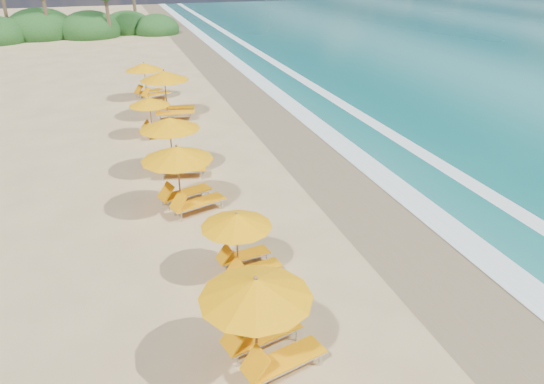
{
  "coord_description": "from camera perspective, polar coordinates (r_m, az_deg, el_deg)",
  "views": [
    {
      "loc": [
        -4.51,
        -13.97,
        8.31
      ],
      "look_at": [
        0.0,
        0.0,
        1.2
      ],
      "focal_mm": 32.89,
      "sensor_mm": 36.0,
      "label": 1
    }
  ],
  "objects": [
    {
      "name": "wet_sand",
      "position": [
        18.34,
        11.99,
        -1.69
      ],
      "size": [
        4.0,
        160.0,
        0.01
      ],
      "primitive_type": "cube",
      "color": "olive",
      "rests_on": "ground"
    },
    {
      "name": "station_7",
      "position": [
        25.33,
        -13.38,
        8.69
      ],
      "size": [
        2.31,
        2.17,
        2.02
      ],
      "rotation": [
        0.0,
        0.0,
        0.09
      ],
      "color": "olive",
      "rests_on": "ground"
    },
    {
      "name": "station_4",
      "position": [
        13.88,
        -3.44,
        -5.38
      ],
      "size": [
        2.37,
        2.25,
        2.01
      ],
      "rotation": [
        0.0,
        0.0,
        0.16
      ],
      "color": "olive",
      "rests_on": "ground"
    },
    {
      "name": "treeline",
      "position": [
        60.17,
        -24.0,
        16.78
      ],
      "size": [
        25.8,
        8.8,
        9.74
      ],
      "color": "#163D14",
      "rests_on": "ground"
    },
    {
      "name": "station_8",
      "position": [
        28.08,
        -11.66,
        11.28
      ],
      "size": [
        3.19,
        3.04,
        2.66
      ],
      "rotation": [
        0.0,
        0.0,
        -0.18
      ],
      "color": "olive",
      "rests_on": "ground"
    },
    {
      "name": "station_6",
      "position": [
        20.56,
        -10.95,
        5.68
      ],
      "size": [
        3.04,
        2.93,
        2.47
      ],
      "rotation": [
        0.0,
        0.0,
        -0.24
      ],
      "color": "olive",
      "rests_on": "ground"
    },
    {
      "name": "surf_foam",
      "position": [
        19.73,
        18.86,
        -0.46
      ],
      "size": [
        4.0,
        160.0,
        0.01
      ],
      "color": "white",
      "rests_on": "ground"
    },
    {
      "name": "station_9",
      "position": [
        32.25,
        -14.03,
        12.54
      ],
      "size": [
        3.02,
        3.0,
        2.31
      ],
      "rotation": [
        0.0,
        0.0,
        0.42
      ],
      "color": "olive",
      "rests_on": "ground"
    },
    {
      "name": "station_5",
      "position": [
        17.48,
        -10.08,
        2.14
      ],
      "size": [
        3.17,
        3.1,
        2.49
      ],
      "rotation": [
        0.0,
        0.0,
        0.32
      ],
      "color": "olive",
      "rests_on": "ground"
    },
    {
      "name": "ground",
      "position": [
        16.86,
        0.0,
        -3.67
      ],
      "size": [
        160.0,
        160.0,
        0.0
      ],
      "primitive_type": "plane",
      "color": "tan",
      "rests_on": "ground"
    },
    {
      "name": "station_3",
      "position": [
        10.86,
        -0.94,
        -13.9
      ],
      "size": [
        3.0,
        2.9,
        2.43
      ],
      "rotation": [
        0.0,
        0.0,
        0.24
      ],
      "color": "olive",
      "rests_on": "ground"
    }
  ]
}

